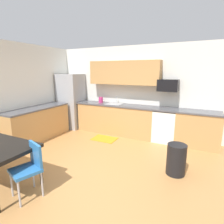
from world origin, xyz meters
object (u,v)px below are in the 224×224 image
(microwave, at_px, (168,85))
(kettle, at_px, (101,100))
(trash_bin, at_px, (176,159))
(chair_near_table, at_px, (30,166))
(oven_range, at_px, (165,125))
(refrigerator, at_px, (71,101))

(microwave, relative_size, kettle, 2.70)
(kettle, bearing_deg, trash_bin, -33.26)
(chair_near_table, xyz_separation_m, kettle, (-0.63, 3.38, 0.52))
(oven_range, bearing_deg, kettle, 178.63)
(trash_bin, bearing_deg, refrigerator, 156.91)
(kettle, bearing_deg, refrigerator, -173.31)
(chair_near_table, distance_m, trash_bin, 2.60)
(trash_bin, bearing_deg, oven_range, 107.59)
(trash_bin, distance_m, kettle, 3.22)
(oven_range, distance_m, trash_bin, 1.76)
(microwave, height_order, chair_near_table, microwave)
(microwave, bearing_deg, kettle, -178.63)
(microwave, distance_m, trash_bin, 2.24)
(microwave, xyz_separation_m, kettle, (-2.09, -0.05, -0.55))
(microwave, xyz_separation_m, trash_bin, (0.53, -1.77, -1.27))
(refrigerator, distance_m, trash_bin, 4.10)
(oven_range, relative_size, chair_near_table, 1.07)
(refrigerator, relative_size, trash_bin, 3.08)
(oven_range, xyz_separation_m, kettle, (-2.09, 0.05, 0.56))
(trash_bin, height_order, kettle, kettle)
(refrigerator, distance_m, microwave, 3.27)
(microwave, relative_size, trash_bin, 0.90)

